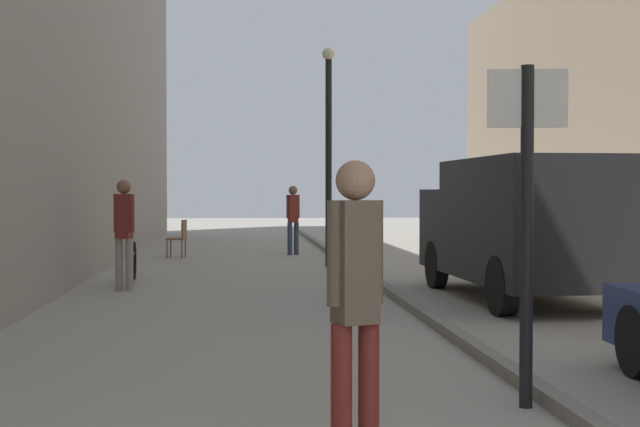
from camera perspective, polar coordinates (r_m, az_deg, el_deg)
The scene contains 10 objects.
ground_plane at distance 14.64m, azimuth -2.05°, elevation -5.02°, with size 80.00×80.00×0.00m, color gray.
kerb_strip at distance 14.80m, azimuth 4.09°, elevation -4.72°, with size 0.16×40.00×0.12m, color slate.
pedestrian_main_foreground at distance 5.29m, azimuth 2.28°, elevation -4.96°, with size 0.35×0.27×1.83m.
pedestrian_mid_block at distance 14.99m, azimuth -12.50°, elevation -0.82°, with size 0.35×0.27×1.84m.
pedestrian_far_crossing at distance 22.90m, azimuth -1.75°, elevation -0.10°, with size 0.35×0.24×1.79m.
delivery_van at distance 13.74m, azimuth 12.94°, elevation -0.64°, with size 2.12×5.01×2.13m.
street_sign_post at distance 6.88m, azimuth 13.17°, elevation 0.55°, with size 0.60×0.13×2.60m.
lamp_post at distance 19.24m, azimuth 0.56°, elevation 4.64°, with size 0.28×0.28×4.76m.
bicycle_leaning at distance 16.28m, azimuth -12.00°, elevation -3.05°, with size 0.17×1.77×0.98m.
cafe_chair_near_window at distance 22.21m, azimuth -9.02°, elevation -1.42°, with size 0.51×0.51×0.94m.
Camera 1 is at (-0.79, -2.52, 1.65)m, focal length 49.71 mm.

